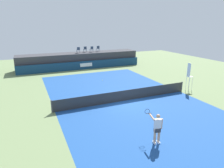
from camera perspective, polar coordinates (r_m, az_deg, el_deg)
ground_plane at (r=20.07m, az=-0.05°, el=-1.84°), size 48.00×48.00×0.00m
court_inner at (r=17.52m, az=3.88°, el=-4.71°), size 12.00×22.00×0.00m
sponsor_wall at (r=29.53m, az=-8.23°, el=5.29°), size 18.00×0.22×1.20m
spectator_platform at (r=31.14m, az=-9.17°, el=6.78°), size 18.00×2.80×2.20m
spectator_chair_far_left at (r=30.59m, az=-9.59°, el=9.61°), size 0.44×0.44×0.89m
spectator_chair_left at (r=31.26m, az=-7.68°, el=9.84°), size 0.48×0.48×0.89m
spectator_chair_center at (r=31.37m, az=-5.82°, el=9.93°), size 0.48×0.48×0.89m
spectator_chair_right at (r=31.97m, az=-4.03°, el=10.10°), size 0.45×0.45×0.89m
umpire_chair at (r=21.08m, az=21.12°, el=2.42°), size 0.47×0.47×2.76m
tennis_net at (r=17.36m, az=3.91°, el=-3.26°), size 12.40×0.02×0.95m
net_post_near at (r=15.67m, az=-16.80°, el=-6.15°), size 0.10×0.10×1.00m
net_post_far at (r=20.82m, az=19.26°, el=-0.67°), size 0.10×0.10×1.00m
tennis_player at (r=11.50m, az=12.71°, el=-12.01°), size 0.57×1.21×1.77m
tennis_ball at (r=23.62m, az=-2.73°, el=1.13°), size 0.07×0.07×0.07m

